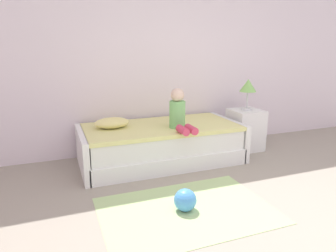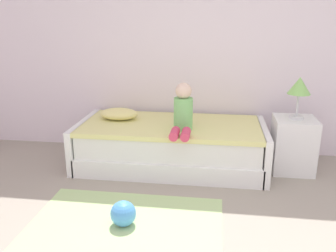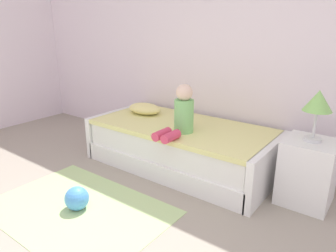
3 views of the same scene
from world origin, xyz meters
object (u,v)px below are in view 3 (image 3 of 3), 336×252
object	(u,v)px
table_lamp	(318,103)
toy_ball	(77,198)
bed	(181,146)
pillow	(145,109)
child_figure	(181,114)
nightstand	(307,172)

from	to	relation	value
table_lamp	toy_ball	size ratio (longest dim) A/B	2.11
toy_ball	bed	bearing A→B (deg)	80.04
pillow	toy_ball	xyz separation A→B (m)	(0.40, -1.39, -0.46)
child_figure	toy_ball	distance (m)	1.28
toy_ball	nightstand	bearing A→B (deg)	40.33
nightstand	bed	bearing A→B (deg)	-178.01
table_lamp	pillow	distance (m)	2.01
table_lamp	child_figure	xyz separation A→B (m)	(-1.20, -0.28, -0.23)
table_lamp	toy_ball	world-z (taller)	table_lamp
child_figure	toy_ball	xyz separation A→B (m)	(-0.38, -1.06, -0.60)
child_figure	pillow	world-z (taller)	child_figure
nightstand	toy_ball	xyz separation A→B (m)	(-1.58, -1.34, -0.19)
table_lamp	pillow	xyz separation A→B (m)	(-1.98, 0.05, -0.37)
child_figure	pillow	size ratio (longest dim) A/B	1.16
table_lamp	toy_ball	bearing A→B (deg)	-139.67
table_lamp	nightstand	bearing A→B (deg)	0.00
table_lamp	child_figure	distance (m)	1.25
bed	table_lamp	world-z (taller)	table_lamp
toy_ball	pillow	bearing A→B (deg)	105.98
child_figure	pillow	xyz separation A→B (m)	(-0.78, 0.33, -0.14)
bed	nightstand	distance (m)	1.35
nightstand	table_lamp	distance (m)	0.64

